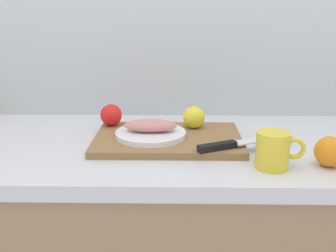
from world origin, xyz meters
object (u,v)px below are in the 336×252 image
object	(u,v)px
fish_fillet	(151,125)
coffee_mug_2	(274,150)
white_plate	(151,134)
cutting_board	(168,139)
chef_knife	(234,144)
lemon_0	(194,117)

from	to	relation	value
fish_fillet	coffee_mug_2	size ratio (longest dim) A/B	1.26
white_plate	fish_fillet	world-z (taller)	fish_fillet
cutting_board	white_plate	distance (m)	0.05
cutting_board	white_plate	world-z (taller)	white_plate
cutting_board	coffee_mug_2	distance (m)	0.32
white_plate	chef_knife	xyz separation A→B (m)	(0.23, -0.09, 0.00)
cutting_board	white_plate	size ratio (longest dim) A/B	2.08
lemon_0	coffee_mug_2	bearing A→B (deg)	-55.80
cutting_board	fish_fillet	xyz separation A→B (m)	(-0.05, -0.01, 0.04)
coffee_mug_2	cutting_board	bearing A→B (deg)	144.48
lemon_0	chef_knife	bearing A→B (deg)	-59.80
fish_fillet	lemon_0	bearing A→B (deg)	34.44
white_plate	lemon_0	world-z (taller)	lemon_0
fish_fillet	chef_knife	size ratio (longest dim) A/B	0.55
white_plate	lemon_0	distance (m)	0.16
white_plate	fish_fillet	distance (m)	0.03
cutting_board	lemon_0	bearing A→B (deg)	46.51
cutting_board	fish_fillet	size ratio (longest dim) A/B	2.77
cutting_board	chef_knife	xyz separation A→B (m)	(0.18, -0.09, 0.02)
chef_knife	cutting_board	bearing A→B (deg)	127.47
chef_knife	lemon_0	size ratio (longest dim) A/B	4.09
coffee_mug_2	fish_fillet	bearing A→B (deg)	149.79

